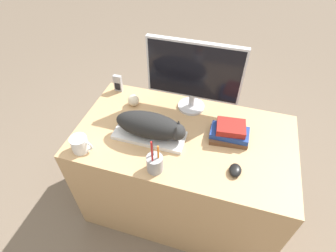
{
  "coord_description": "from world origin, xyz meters",
  "views": [
    {
      "loc": [
        0.2,
        -0.66,
        1.85
      ],
      "look_at": [
        -0.09,
        0.34,
        0.82
      ],
      "focal_mm": 28.0,
      "sensor_mm": 36.0,
      "label": 1
    }
  ],
  "objects": [
    {
      "name": "baseball",
      "position": [
        -0.38,
        0.52,
        0.79
      ],
      "size": [
        0.07,
        0.07,
        0.07
      ],
      "color": "beige",
      "rests_on": "desk"
    },
    {
      "name": "phone",
      "position": [
        -0.53,
        0.63,
        0.81
      ],
      "size": [
        0.05,
        0.03,
        0.12
      ],
      "color": "#99999E",
      "rests_on": "desk"
    },
    {
      "name": "desk",
      "position": [
        0.0,
        0.35,
        0.38
      ],
      "size": [
        1.26,
        0.7,
        0.76
      ],
      "color": "tan",
      "rests_on": "ground_plane"
    },
    {
      "name": "keyboard",
      "position": [
        -0.19,
        0.28,
        0.77
      ],
      "size": [
        0.41,
        0.16,
        0.02
      ],
      "color": "silver",
      "rests_on": "desk"
    },
    {
      "name": "coffee_mug",
      "position": [
        -0.51,
        0.09,
        0.8
      ],
      "size": [
        0.12,
        0.09,
        0.09
      ],
      "color": "silver",
      "rests_on": "desk"
    },
    {
      "name": "cat",
      "position": [
        -0.17,
        0.28,
        0.85
      ],
      "size": [
        0.4,
        0.15,
        0.14
      ],
      "color": "black",
      "rests_on": "keyboard"
    },
    {
      "name": "book_stack",
      "position": [
        0.25,
        0.4,
        0.8
      ],
      "size": [
        0.22,
        0.17,
        0.1
      ],
      "color": "brown",
      "rests_on": "desk"
    },
    {
      "name": "computer_mouse",
      "position": [
        0.31,
        0.17,
        0.77
      ],
      "size": [
        0.06,
        0.08,
        0.04
      ],
      "color": "black",
      "rests_on": "desk"
    },
    {
      "name": "ground_plane",
      "position": [
        0.0,
        0.0,
        0.0
      ],
      "size": [
        12.0,
        12.0,
        0.0
      ],
      "primitive_type": "plane",
      "color": "#6B5B4C"
    },
    {
      "name": "monitor",
      "position": [
        -0.02,
        0.6,
        1.01
      ],
      "size": [
        0.56,
        0.17,
        0.45
      ],
      "color": "#B7B7BC",
      "rests_on": "desk"
    },
    {
      "name": "pen_cup",
      "position": [
        -0.08,
        0.08,
        0.81
      ],
      "size": [
        0.08,
        0.08,
        0.23
      ],
      "color": "#939399",
      "rests_on": "desk"
    }
  ]
}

